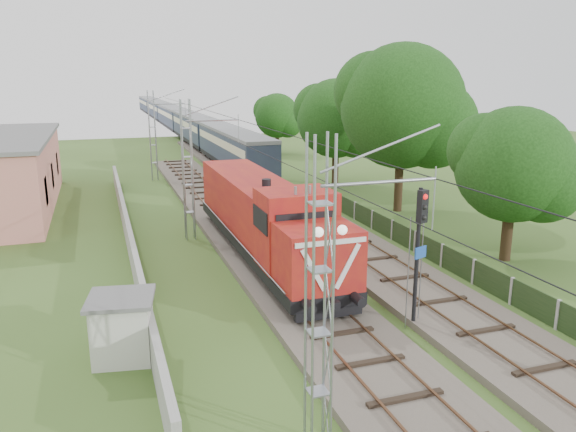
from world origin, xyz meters
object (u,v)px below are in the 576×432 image
object	(u,v)px
locomotive	(264,217)
coach_rake	(173,116)
signal_post	(420,234)
relay_hut	(123,327)

from	to	relation	value
locomotive	coach_rake	world-z (taller)	locomotive
locomotive	signal_post	world-z (taller)	signal_post
signal_post	relay_hut	world-z (taller)	signal_post
locomotive	relay_hut	bearing A→B (deg)	-131.15
locomotive	coach_rake	bearing A→B (deg)	86.07
locomotive	coach_rake	size ratio (longest dim) A/B	0.16
signal_post	locomotive	bearing A→B (deg)	107.27
coach_rake	locomotive	bearing A→B (deg)	-93.93
coach_rake	relay_hut	bearing A→B (deg)	-98.67
signal_post	relay_hut	xyz separation A→B (m)	(-10.41, 1.21, -2.59)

